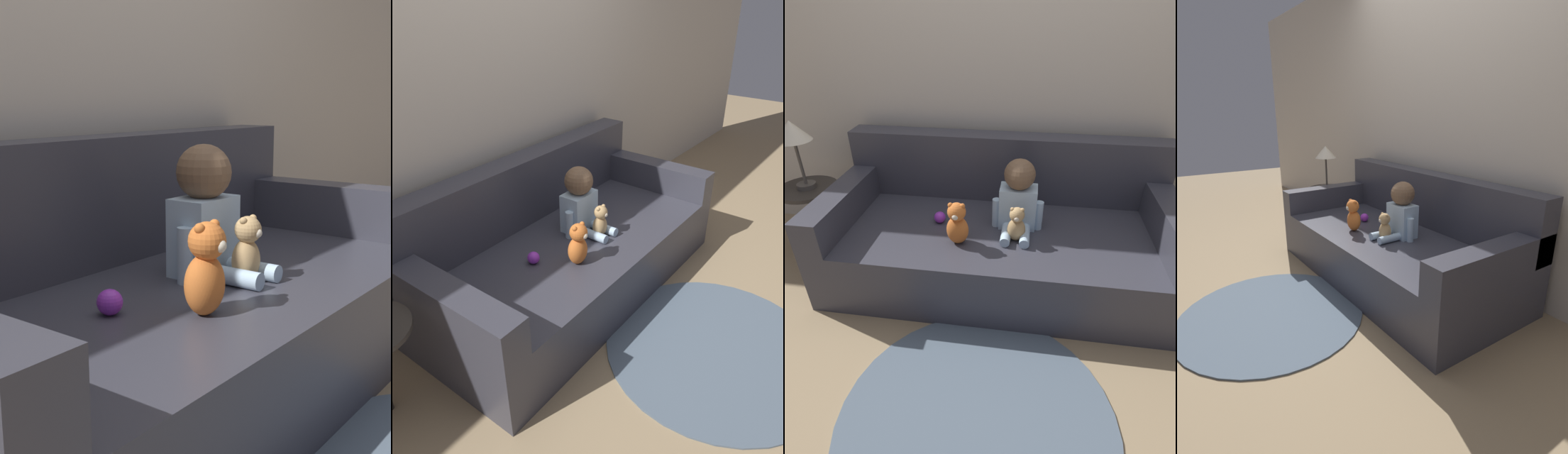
% 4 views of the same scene
% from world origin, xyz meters
% --- Properties ---
extents(ground_plane, '(12.00, 12.00, 0.00)m').
position_xyz_m(ground_plane, '(0.00, 0.00, 0.00)').
color(ground_plane, '#9E8460').
extents(wall_back, '(8.00, 0.05, 2.60)m').
position_xyz_m(wall_back, '(0.00, 0.57, 1.30)').
color(wall_back, beige).
rests_on(wall_back, ground_plane).
extents(couch, '(2.09, 0.98, 0.83)m').
position_xyz_m(couch, '(0.00, 0.06, 0.28)').
color(couch, '#383842').
rests_on(couch, ground_plane).
extents(person_baby, '(0.30, 0.34, 0.42)m').
position_xyz_m(person_baby, '(0.11, 0.01, 0.58)').
color(person_baby, silver).
rests_on(person_baby, couch).
extents(teddy_bear_brown, '(0.12, 0.10, 0.21)m').
position_xyz_m(teddy_bear_brown, '(0.11, -0.14, 0.49)').
color(teddy_bear_brown, tan).
rests_on(teddy_bear_brown, couch).
extents(plush_toy_side, '(0.12, 0.12, 0.26)m').
position_xyz_m(plush_toy_side, '(-0.21, -0.22, 0.51)').
color(plush_toy_side, orange).
rests_on(plush_toy_side, couch).
extents(toy_ball, '(0.07, 0.07, 0.07)m').
position_xyz_m(toy_ball, '(-0.37, -0.02, 0.42)').
color(toy_ball, purple).
rests_on(toy_ball, couch).
extents(floor_rug, '(1.22, 1.22, 0.01)m').
position_xyz_m(floor_rug, '(0.02, -1.01, 0.01)').
color(floor_rug, slate).
rests_on(floor_rug, ground_plane).
extents(side_table, '(0.39, 0.39, 0.95)m').
position_xyz_m(side_table, '(-1.29, 0.10, 0.69)').
color(side_table, '#332D28').
rests_on(side_table, ground_plane).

